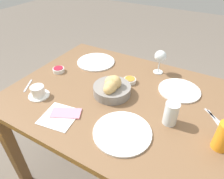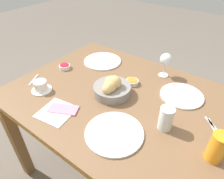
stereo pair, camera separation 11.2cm
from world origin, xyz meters
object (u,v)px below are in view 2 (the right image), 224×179
plate_near_right (102,61)px  plate_near_left (182,95)px  spoon_coffee (34,80)px  napkin (57,112)px  cell_phone (63,109)px  bread_basket (112,88)px  water_tumbler (166,118)px  fork_silver (216,129)px  jam_bowl_honey (132,82)px  coffee_cup (41,86)px  plate_far_center (114,133)px  juice_glass (217,147)px  wine_glass (166,60)px  jam_bowl_berry (65,67)px  knife_silver (215,131)px

plate_near_right → plate_near_left: bearing=175.7°
plate_near_left → spoon_coffee: plate_near_left is taller
napkin → cell_phone: cell_phone is taller
bread_basket → cell_phone: (0.12, 0.25, -0.04)m
water_tumbler → cell_phone: 0.51m
plate_near_right → water_tumbler: water_tumbler is taller
plate_near_right → fork_silver: size_ratio=1.97×
jam_bowl_honey → spoon_coffee: bearing=33.2°
coffee_cup → spoon_coffee: size_ratio=1.01×
plate_near_left → plate_far_center: bearing=72.4°
bread_basket → fork_silver: 0.55m
plate_far_center → coffee_cup: (0.53, -0.01, 0.02)m
coffee_cup → fork_silver: bearing=-161.9°
fork_silver → napkin: bearing=28.2°
plate_near_right → cell_phone: size_ratio=1.60×
bread_basket → spoon_coffee: 0.52m
plate_far_center → juice_glass: 0.42m
coffee_cup → jam_bowl_honey: (-0.38, -0.37, -0.01)m
plate_near_left → jam_bowl_honey: jam_bowl_honey is taller
plate_near_left → plate_near_right: same height
spoon_coffee → bread_basket: bearing=-159.9°
cell_phone → plate_far_center: bearing=-174.7°
plate_far_center → water_tumbler: water_tumbler is taller
wine_glass → jam_bowl_berry: wine_glass is taller
spoon_coffee → coffee_cup: bearing=164.1°
plate_near_left → fork_silver: size_ratio=1.76×
juice_glass → jam_bowl_honey: 0.60m
plate_near_right → plate_far_center: (-0.47, 0.49, 0.00)m
bread_basket → plate_near_left: (-0.32, -0.22, -0.04)m
plate_near_right → water_tumbler: (-0.63, 0.32, 0.05)m
water_tumbler → plate_near_right: bearing=-27.0°
spoon_coffee → juice_glass: bearing=-175.3°
plate_far_center → fork_silver: plate_far_center is taller
jam_bowl_honey → spoon_coffee: jam_bowl_honey is taller
plate_near_right → jam_bowl_honey: (-0.32, 0.11, 0.01)m
spoon_coffee → cell_phone: size_ratio=0.70×
coffee_cup → knife_silver: (-0.90, -0.28, -0.03)m
juice_glass → water_tumbler: bearing=-9.1°
bread_basket → plate_far_center: bearing=129.0°
fork_silver → juice_glass: bearing=99.1°
napkin → juice_glass: bearing=-164.5°
plate_near_left → jam_bowl_honey: size_ratio=3.15×
cell_phone → jam_bowl_honey: bearing=-110.6°
plate_near_right → water_tumbler: size_ratio=2.27×
jam_bowl_berry → spoon_coffee: (0.05, 0.22, -0.01)m
plate_near_left → water_tumbler: (-0.02, 0.28, 0.05)m
jam_bowl_honey → cell_phone: jam_bowl_honey is taller
bread_basket → plate_far_center: 0.29m
water_tumbler → fork_silver: size_ratio=0.87×
juice_glass → coffee_cup: 0.93m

